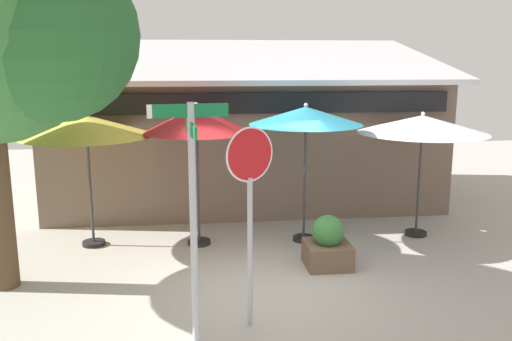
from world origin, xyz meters
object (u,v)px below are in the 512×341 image
(patio_umbrella_crimson_center, at_px, (197,120))
(patio_umbrella_ivory_far_right, at_px, (422,125))
(patio_umbrella_mustard_left, at_px, (86,127))
(stop_sign, at_px, (250,191))
(street_sign_post, at_px, (192,199))
(sidewalk_planter, at_px, (328,245))
(patio_umbrella_teal_right, at_px, (306,117))

(patio_umbrella_crimson_center, xyz_separation_m, patio_umbrella_ivory_far_right, (4.46, 0.04, -0.16))
(patio_umbrella_mustard_left, distance_m, patio_umbrella_ivory_far_right, 6.51)
(stop_sign, xyz_separation_m, patio_umbrella_ivory_far_right, (3.81, 3.39, 0.40))
(stop_sign, bearing_deg, street_sign_post, -154.13)
(patio_umbrella_mustard_left, bearing_deg, sidewalk_planter, -20.32)
(patio_umbrella_mustard_left, bearing_deg, street_sign_post, -63.28)
(patio_umbrella_mustard_left, bearing_deg, patio_umbrella_crimson_center, -4.97)
(patio_umbrella_mustard_left, relative_size, patio_umbrella_crimson_center, 0.94)
(street_sign_post, distance_m, sidewalk_planter, 3.60)
(stop_sign, distance_m, patio_umbrella_ivory_far_right, 5.11)
(street_sign_post, height_order, stop_sign, street_sign_post)
(patio_umbrella_mustard_left, distance_m, sidewalk_planter, 4.96)
(stop_sign, bearing_deg, patio_umbrella_mustard_left, 127.48)
(stop_sign, height_order, sidewalk_planter, stop_sign)
(patio_umbrella_teal_right, xyz_separation_m, sidewalk_planter, (0.14, -1.39, -2.09))
(patio_umbrella_crimson_center, height_order, patio_umbrella_teal_right, patio_umbrella_crimson_center)
(patio_umbrella_teal_right, bearing_deg, patio_umbrella_ivory_far_right, 1.38)
(patio_umbrella_teal_right, bearing_deg, patio_umbrella_mustard_left, 177.31)
(patio_umbrella_mustard_left, bearing_deg, patio_umbrella_ivory_far_right, -1.21)
(stop_sign, relative_size, patio_umbrella_teal_right, 0.99)
(stop_sign, distance_m, patio_umbrella_mustard_left, 4.47)
(patio_umbrella_crimson_center, distance_m, patio_umbrella_teal_right, 2.08)
(patio_umbrella_mustard_left, distance_m, patio_umbrella_crimson_center, 2.06)
(stop_sign, height_order, patio_umbrella_mustard_left, stop_sign)
(street_sign_post, bearing_deg, patio_umbrella_mustard_left, 116.72)
(patio_umbrella_crimson_center, distance_m, patio_umbrella_ivory_far_right, 4.46)
(patio_umbrella_teal_right, relative_size, patio_umbrella_ivory_far_right, 1.07)
(patio_umbrella_ivory_far_right, bearing_deg, patio_umbrella_crimson_center, -179.46)
(patio_umbrella_teal_right, distance_m, patio_umbrella_ivory_far_right, 2.38)
(patio_umbrella_crimson_center, bearing_deg, street_sign_post, -91.45)
(patio_umbrella_crimson_center, bearing_deg, sidewalk_planter, -32.30)
(patio_umbrella_ivory_far_right, bearing_deg, street_sign_post, -140.48)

